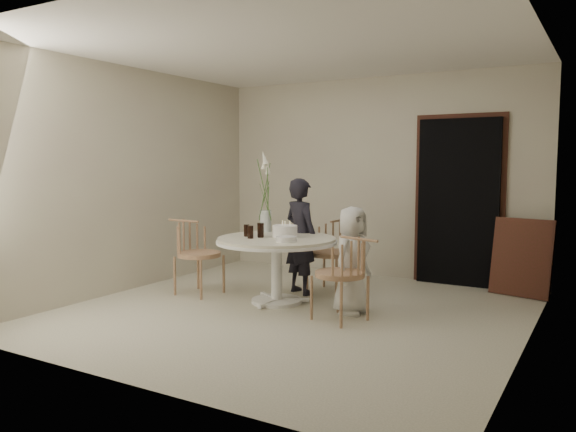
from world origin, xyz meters
The scene contains 18 objects.
ground centered at (0.00, 0.00, 0.00)m, with size 4.50×4.50×0.00m, color beige.
room_shell centered at (0.00, 0.00, 1.62)m, with size 4.50×4.50×4.50m.
doorway centered at (1.15, 2.19, 1.05)m, with size 1.00×0.10×2.10m, color black.
door_trim centered at (1.15, 2.23, 1.11)m, with size 1.12×0.03×2.22m, color #51221B.
table centered at (-0.35, 0.25, 0.62)m, with size 1.33×1.33×0.73m.
picture_frame centered at (1.95, 1.95, 0.45)m, with size 0.68×0.05×0.91m, color #51221B.
chair_far centered at (-0.05, 1.13, 0.56)m, with size 0.51×0.54×0.87m.
chair_right centered at (0.66, -0.07, 0.55)m, with size 0.59×0.56×0.85m.
chair_left centered at (-1.47, 0.14, 0.57)m, with size 0.55×0.51×0.88m.
girl centered at (-0.34, 0.79, 0.69)m, with size 0.50×0.33×1.37m, color black.
boy centered at (0.54, 0.27, 0.55)m, with size 0.54×0.35×1.11m, color silver.
birthday_cake centered at (-0.28, 0.32, 0.80)m, with size 0.27×0.27×0.18m.
cola_tumbler_a centered at (-0.69, 0.16, 0.80)m, with size 0.06×0.06×0.13m, color black.
cola_tumbler_b centered at (-0.56, 0.04, 0.80)m, with size 0.07×0.07×0.14m, color black.
cola_tumbler_c centered at (-0.53, 0.21, 0.81)m, with size 0.07×0.07×0.16m, color black.
cola_tumbler_d centered at (-0.50, 0.16, 0.80)m, with size 0.06×0.06×0.13m, color black.
plate_stack centered at (-0.10, 0.03, 0.76)m, with size 0.22×0.22×0.05m, color white.
flower_vase centered at (-0.74, 0.64, 1.07)m, with size 0.14×0.14×0.96m.
Camera 1 is at (2.83, -4.98, 1.55)m, focal length 35.00 mm.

